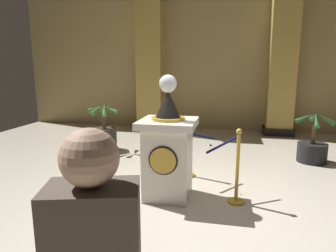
% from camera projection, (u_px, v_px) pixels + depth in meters
% --- Properties ---
extents(ground_plane, '(12.20, 12.20, 0.00)m').
position_uv_depth(ground_plane, '(191.00, 198.00, 4.40)').
color(ground_plane, beige).
extents(back_wall, '(12.20, 0.16, 4.17)m').
position_uv_depth(back_wall, '(214.00, 61.00, 8.97)').
color(back_wall, tan).
rests_on(back_wall, ground_plane).
extents(pedestal_clock, '(0.80, 0.80, 1.79)m').
position_uv_depth(pedestal_clock, '(168.00, 150.00, 4.32)').
color(pedestal_clock, silver).
rests_on(pedestal_clock, ground_plane).
extents(stanchion_near, '(0.24, 0.24, 1.08)m').
position_uv_depth(stanchion_near, '(237.00, 177.00, 4.18)').
color(stanchion_near, gold).
rests_on(stanchion_near, ground_plane).
extents(stanchion_far, '(0.24, 0.24, 1.04)m').
position_uv_depth(stanchion_far, '(189.00, 156.00, 5.23)').
color(stanchion_far, gold).
rests_on(stanchion_far, ground_plane).
extents(velvet_rope, '(0.90, 0.90, 0.22)m').
position_uv_depth(velvet_rope, '(211.00, 140.00, 4.62)').
color(velvet_rope, '#141947').
extents(column_left, '(0.91, 0.91, 4.00)m').
position_uv_depth(column_left, '(151.00, 64.00, 9.04)').
color(column_left, black).
rests_on(column_left, ground_plane).
extents(column_right, '(0.85, 0.85, 4.00)m').
position_uv_depth(column_right, '(282.00, 64.00, 8.28)').
color(column_right, black).
rests_on(column_right, ground_plane).
extents(potted_palm_left, '(0.74, 0.67, 1.13)m').
position_uv_depth(potted_palm_left, '(105.00, 135.00, 6.91)').
color(potted_palm_left, '#2D2823').
rests_on(potted_palm_left, ground_plane).
extents(potted_palm_right, '(0.75, 0.74, 1.06)m').
position_uv_depth(potted_palm_right, '(312.00, 149.00, 6.02)').
color(potted_palm_right, black).
rests_on(potted_palm_right, ground_plane).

